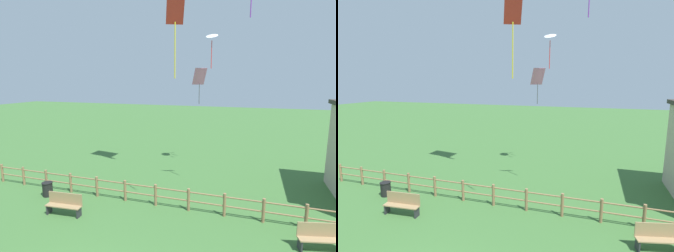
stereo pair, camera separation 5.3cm
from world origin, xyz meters
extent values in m
cylinder|color=olive|center=(-10.23, 6.99, 0.56)|extent=(0.14, 0.14, 1.12)
cylinder|color=olive|center=(-8.52, 6.99, 0.56)|extent=(0.14, 0.14, 1.12)
cylinder|color=olive|center=(-6.82, 6.99, 0.56)|extent=(0.14, 0.14, 1.12)
cylinder|color=olive|center=(-5.11, 6.99, 0.56)|extent=(0.14, 0.14, 1.12)
cylinder|color=olive|center=(-3.41, 6.99, 0.56)|extent=(0.14, 0.14, 1.12)
cylinder|color=olive|center=(-1.70, 6.99, 0.56)|extent=(0.14, 0.14, 1.12)
cylinder|color=olive|center=(0.00, 6.99, 0.56)|extent=(0.14, 0.14, 1.12)
cylinder|color=olive|center=(1.70, 6.99, 0.56)|extent=(0.14, 0.14, 1.12)
cylinder|color=olive|center=(3.41, 6.99, 0.56)|extent=(0.14, 0.14, 1.12)
cylinder|color=olive|center=(5.11, 6.99, 0.56)|extent=(0.14, 0.14, 1.12)
cylinder|color=olive|center=(6.82, 6.99, 0.56)|extent=(0.14, 0.14, 1.12)
cylinder|color=olive|center=(0.00, 6.99, 0.95)|extent=(20.45, 0.07, 0.07)
cylinder|color=olive|center=(0.00, 6.99, 0.50)|extent=(20.45, 0.07, 0.07)
cube|color=#9E7F56|center=(-3.73, 4.73, 0.46)|extent=(1.77, 0.55, 0.05)
cube|color=#9E7F56|center=(-3.75, 4.91, 0.76)|extent=(1.74, 0.19, 0.55)
cube|color=#2D2D33|center=(-4.52, 4.66, 0.22)|extent=(0.09, 0.36, 0.44)
cube|color=#2D2D33|center=(-2.95, 4.79, 0.22)|extent=(0.09, 0.36, 0.44)
cube|color=#9E7F56|center=(7.13, 5.53, 0.46)|extent=(1.78, 0.80, 0.05)
cube|color=#9E7F56|center=(7.09, 5.71, 0.76)|extent=(1.70, 0.46, 0.55)
cube|color=#2D2D33|center=(6.36, 5.35, 0.22)|extent=(0.14, 0.36, 0.44)
cylinder|color=black|center=(-6.01, 6.19, 0.36)|extent=(0.52, 0.52, 0.73)
cylinder|color=black|center=(-6.01, 6.19, 0.75)|extent=(0.56, 0.56, 0.04)
cube|color=pink|center=(0.59, 14.53, 6.54)|extent=(1.10, 1.02, 1.18)
cylinder|color=#4C4C51|center=(0.59, 14.53, 5.28)|extent=(0.05, 0.05, 1.49)
cube|color=red|center=(1.12, 6.53, 9.08)|extent=(0.86, 0.72, 0.95)
cylinder|color=yellow|center=(1.12, 6.53, 7.49)|extent=(0.05, 0.05, 2.35)
cone|color=white|center=(1.61, 13.28, 9.15)|extent=(0.87, 0.82, 0.39)
cylinder|color=red|center=(1.61, 13.28, 7.93)|extent=(0.05, 0.05, 1.81)
camera|label=1|loc=(4.47, -4.57, 6.21)|focal=28.00mm
camera|label=2|loc=(4.52, -4.55, 6.21)|focal=28.00mm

